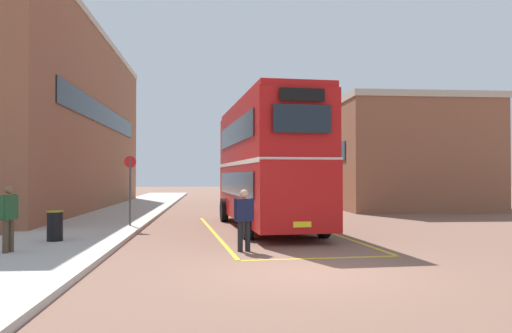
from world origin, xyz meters
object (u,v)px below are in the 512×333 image
bus_stop_sign (130,183)px  single_deck_bus (292,180)px  pedestrian_boarding (244,216)px  litter_bin (55,226)px  double_decker_bus (266,162)px  pedestrian_waiting_near (8,214)px

bus_stop_sign → single_deck_bus: bearing=63.5°
pedestrian_boarding → single_deck_bus: bearing=78.1°
single_deck_bus → litter_bin: single_deck_bus is taller
pedestrian_boarding → litter_bin: pedestrian_boarding is taller
double_decker_bus → pedestrian_boarding: bearing=-101.9°
pedestrian_waiting_near → litter_bin: size_ratio=1.89×
double_decker_bus → single_deck_bus: 18.63m
double_decker_bus → pedestrian_boarding: 6.16m
double_decker_bus → pedestrian_waiting_near: size_ratio=6.40×
pedestrian_boarding → litter_bin: 5.53m
single_deck_bus → bus_stop_sign: 20.09m
pedestrian_waiting_near → bus_stop_sign: bearing=74.3°
litter_bin → pedestrian_waiting_near: bearing=-102.1°
double_decker_bus → litter_bin: double_decker_bus is taller
bus_stop_sign → pedestrian_boarding: bearing=-57.3°
double_decker_bus → single_deck_bus: bearing=78.1°
single_deck_bus → pedestrian_boarding: (-5.08, -24.03, -0.70)m
pedestrian_waiting_near → bus_stop_sign: 6.95m
double_decker_bus → bus_stop_sign: size_ratio=4.03×
pedestrian_boarding → double_decker_bus: bearing=78.1°
litter_bin → double_decker_bus: bearing=33.3°
pedestrian_boarding → bus_stop_sign: size_ratio=0.63×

